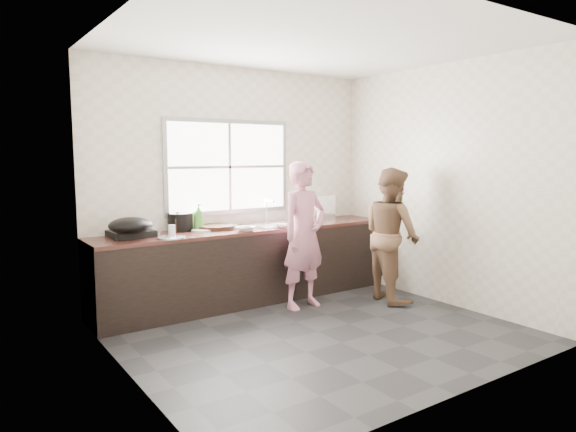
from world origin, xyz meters
TOP-DOWN VIEW (x-y plane):
  - floor at (0.00, 0.00)m, footprint 3.60×3.20m
  - ceiling at (0.00, 0.00)m, footprint 3.60×3.20m
  - wall_back at (0.00, 1.60)m, footprint 3.60×0.01m
  - wall_left at (-1.80, 0.00)m, footprint 0.01×3.20m
  - wall_right at (1.80, 0.00)m, footprint 0.01×3.20m
  - wall_front at (0.00, -1.60)m, footprint 3.60×0.01m
  - cabinet at (0.00, 1.29)m, footprint 3.60×0.62m
  - countertop at (0.00, 1.29)m, footprint 3.60×0.64m
  - sink at (0.35, 1.29)m, footprint 0.55×0.45m
  - faucet at (0.35, 1.49)m, footprint 0.02×0.02m
  - window_frame at (-0.10, 1.59)m, footprint 1.60×0.05m
  - window_glazing at (-0.10, 1.57)m, footprint 1.50×0.01m
  - woman at (0.37, 0.74)m, footprint 0.60×0.43m
  - person_side at (1.39, 0.40)m, footprint 0.75×0.87m
  - cutting_board at (-0.36, 1.43)m, footprint 0.52×0.52m
  - cleaver at (-0.26, 1.29)m, footprint 0.23×0.18m
  - bowl_mince at (-0.17, 1.08)m, footprint 0.26×0.26m
  - bowl_crabs at (0.61, 1.08)m, footprint 0.24×0.24m
  - bowl_held at (0.28, 1.08)m, footprint 0.21×0.21m
  - black_pot at (-0.74, 1.52)m, footprint 0.34×0.34m
  - plate_food at (-0.57, 1.34)m, footprint 0.27×0.27m
  - bottle_green at (-0.55, 1.46)m, footprint 0.14×0.14m
  - bottle_brown_tall at (-0.80, 1.47)m, footprint 0.10×0.10m
  - bottle_brown_short at (-0.79, 1.52)m, footprint 0.13×0.13m
  - glass_jar at (-0.94, 1.27)m, footprint 0.10×0.10m
  - burner at (-1.32, 1.44)m, footprint 0.43×0.43m
  - wok at (-1.38, 1.22)m, footprint 0.56×0.56m
  - dish_rack at (1.15, 1.51)m, footprint 0.45×0.36m
  - pot_lid_left at (-1.03, 1.08)m, footprint 0.36×0.36m
  - pot_lid_right at (-1.09, 1.52)m, footprint 0.28×0.28m

SIDE VIEW (x-z plane):
  - floor at x=0.00m, z-range -0.01..0.00m
  - cabinet at x=0.00m, z-range 0.00..0.82m
  - woman at x=0.37m, z-range 0.00..1.52m
  - person_side at x=1.39m, z-range 0.00..1.55m
  - countertop at x=0.00m, z-range 0.82..0.86m
  - sink at x=0.35m, z-range 0.85..0.88m
  - pot_lid_right at x=-1.09m, z-range 0.86..0.87m
  - pot_lid_left at x=-1.03m, z-range 0.86..0.87m
  - plate_food at x=-0.57m, z-range 0.86..0.88m
  - cutting_board at x=-0.36m, z-range 0.86..0.90m
  - bowl_mince at x=-0.17m, z-range 0.86..0.91m
  - bowl_held at x=0.28m, z-range 0.86..0.92m
  - bowl_crabs at x=0.61m, z-range 0.86..0.92m
  - burner at x=-1.32m, z-range 0.86..0.92m
  - cleaver at x=-0.26m, z-range 0.90..0.91m
  - glass_jar at x=-0.94m, z-range 0.86..0.97m
  - bottle_brown_short at x=-0.79m, z-range 0.86..1.01m
  - black_pot at x=-0.74m, z-range 0.86..1.06m
  - bottle_brown_tall at x=-0.80m, z-range 0.86..1.06m
  - wok at x=-1.38m, z-range 0.92..1.08m
  - bottle_green at x=-0.55m, z-range 0.86..1.15m
  - faucet at x=0.35m, z-range 0.86..1.16m
  - dish_rack at x=1.15m, z-range 0.86..1.17m
  - wall_back at x=0.00m, z-range 0.00..2.70m
  - wall_left at x=-1.80m, z-range 0.00..2.70m
  - wall_right at x=1.80m, z-range 0.00..2.70m
  - wall_front at x=0.00m, z-range 0.00..2.70m
  - window_glazing at x=-0.10m, z-range 1.05..2.05m
  - window_frame at x=-0.10m, z-range 1.00..2.10m
  - ceiling at x=0.00m, z-range 2.70..2.71m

